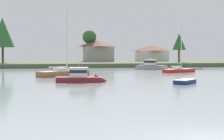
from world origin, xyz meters
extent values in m
cube|color=#4C563D|center=(0.00, 105.24, 0.58)|extent=(163.91, 56.90, 1.16)
cube|color=tan|center=(29.67, 62.18, 0.09)|extent=(1.91, 2.77, 0.43)
cube|color=brown|center=(29.67, 62.18, 0.31)|extent=(2.02, 2.89, 0.05)
cube|color=tan|center=(29.67, 62.18, 0.27)|extent=(0.85, 0.41, 0.03)
cube|color=gray|center=(19.10, 63.76, 0.23)|extent=(6.89, 6.33, 1.61)
cone|color=gray|center=(16.43, 66.00, 0.23)|extent=(2.89, 2.92, 2.17)
cube|color=black|center=(19.10, 63.76, 1.01)|extent=(7.06, 6.49, 0.05)
cube|color=silver|center=(18.82, 63.99, 1.73)|extent=(3.05, 2.99, 1.38)
cube|color=#19232D|center=(18.82, 63.99, 1.87)|extent=(3.11, 3.05, 0.50)
cube|color=beige|center=(18.82, 63.99, 2.45)|extent=(3.46, 3.41, 0.06)
cylinder|color=silver|center=(18.82, 63.99, 2.90)|extent=(0.03, 0.03, 0.85)
cube|color=navy|center=(10.14, 25.33, 0.14)|extent=(3.58, 3.52, 0.66)
cube|color=#C6B289|center=(10.14, 25.33, 0.47)|extent=(3.76, 3.71, 0.05)
cube|color=tan|center=(10.14, 25.33, 0.43)|extent=(0.98, 1.01, 0.03)
cube|color=#B2231E|center=(20.09, 50.11, 0.10)|extent=(7.43, 4.54, 1.08)
cube|color=#CCB78E|center=(20.09, 50.11, 0.66)|extent=(6.94, 4.17, 0.04)
cube|color=silver|center=(19.76, 49.97, 0.89)|extent=(1.93, 1.71, 0.44)
cylinder|color=silver|center=(20.63, 50.34, 5.11)|extent=(0.15, 0.15, 8.87)
cylinder|color=silver|center=(19.29, 49.77, 1.21)|extent=(2.73, 1.25, 0.12)
cylinder|color=silver|center=(19.29, 49.77, 1.26)|extent=(2.47, 1.16, 0.14)
cylinder|color=#999999|center=(21.97, 50.91, 5.09)|extent=(2.70, 1.16, 8.83)
cube|color=maroon|center=(-1.89, 30.24, 0.15)|extent=(5.79, 3.02, 1.07)
cone|color=maroon|center=(0.82, 29.75, 0.15)|extent=(1.85, 2.10, 1.86)
cube|color=silver|center=(-1.89, 30.24, 0.66)|extent=(5.91, 3.13, 0.05)
cube|color=silver|center=(-1.91, 30.25, 1.24)|extent=(2.38, 2.01, 1.11)
cube|color=#19232D|center=(-1.91, 30.25, 1.35)|extent=(2.43, 2.05, 0.40)
cube|color=beige|center=(-1.91, 30.25, 1.83)|extent=(2.68, 2.31, 0.06)
cylinder|color=silver|center=(-1.91, 30.25, 2.25)|extent=(0.03, 0.03, 0.77)
cube|color=brown|center=(-2.92, 42.56, 0.12)|extent=(8.72, 6.72, 1.39)
cube|color=#CCB78E|center=(-2.92, 42.56, 0.84)|extent=(8.12, 6.18, 0.04)
cube|color=silver|center=(-3.29, 42.33, 1.12)|extent=(2.48, 2.39, 0.52)
cylinder|color=silver|center=(-2.33, 42.92, 5.67)|extent=(0.17, 0.17, 9.62)
cylinder|color=silver|center=(-3.81, 42.01, 1.48)|extent=(3.03, 1.94, 0.14)
cylinder|color=silver|center=(-3.81, 42.01, 1.53)|extent=(2.73, 1.76, 0.14)
cylinder|color=#999999|center=(-0.85, 43.83, 5.64)|extent=(2.98, 1.84, 9.58)
cylinder|color=brown|center=(10.59, 105.72, 4.91)|extent=(0.62, 0.62, 7.50)
sphere|color=#2D602D|center=(10.59, 105.72, 9.75)|extent=(4.85, 4.85, 4.85)
cylinder|color=brown|center=(-16.71, 87.83, 4.94)|extent=(0.61, 0.61, 7.56)
cone|color=#2D602D|center=(-16.71, 87.83, 9.82)|extent=(6.74, 6.74, 8.24)
cylinder|color=brown|center=(38.44, 92.61, 4.43)|extent=(0.63, 0.63, 6.55)
cone|color=#2D602D|center=(38.44, 92.61, 7.88)|extent=(4.44, 4.44, 5.43)
cube|color=#9E998E|center=(13.23, 103.29, 3.75)|extent=(9.54, 8.65, 5.18)
pyramid|color=brown|center=(13.23, 103.29, 7.45)|extent=(10.30, 9.34, 2.22)
cube|color=silver|center=(34.23, 108.06, 3.10)|extent=(10.32, 8.82, 3.87)
pyramid|color=brown|center=(34.23, 108.06, 6.09)|extent=(11.14, 9.53, 2.11)
camera|label=1|loc=(-6.75, -11.92, 3.34)|focal=54.33mm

